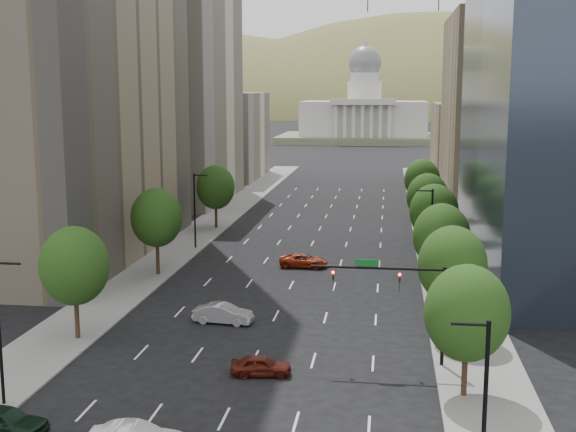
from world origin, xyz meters
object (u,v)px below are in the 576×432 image
at_px(traffic_signal, 407,292).
at_px(car_maroon, 261,366).
at_px(car_silver, 223,314).
at_px(car_dkgrn, 3,421).
at_px(capitol, 364,118).
at_px(car_red_far, 304,261).

height_order(traffic_signal, car_maroon, traffic_signal).
bearing_deg(car_silver, car_dkgrn, 165.54).
relative_size(capitol, car_dkgrn, 12.10).
relative_size(car_dkgrn, car_red_far, 0.97).
xyz_separation_m(traffic_signal, car_dkgrn, (-22.03, -13.70, -4.33)).
height_order(car_dkgrn, car_red_far, car_dkgrn).
height_order(traffic_signal, capitol, capitol).
relative_size(car_dkgrn, car_maroon, 1.23).
bearing_deg(capitol, car_red_far, -89.90).
bearing_deg(capitol, car_maroon, -89.74).
bearing_deg(car_dkgrn, car_maroon, -46.35).
relative_size(traffic_signal, car_dkgrn, 1.84).
bearing_deg(car_red_far, traffic_signal, -159.11).
xyz_separation_m(capitol, car_red_far, (0.33, -192.19, -7.86)).
relative_size(capitol, car_maroon, 14.93).
bearing_deg(car_dkgrn, capitol, 0.74).
distance_m(traffic_signal, capitol, 219.99).
bearing_deg(car_red_far, car_maroon, -178.20).
bearing_deg(traffic_signal, car_maroon, -161.54).
xyz_separation_m(traffic_signal, car_red_far, (-10.20, 27.52, -4.46)).
distance_m(traffic_signal, car_silver, 16.87).
height_order(car_maroon, car_silver, car_silver).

